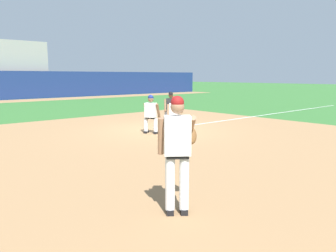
# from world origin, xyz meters

# --- Properties ---
(ground_plane) EXTENTS (160.00, 160.00, 0.00)m
(ground_plane) POSITION_xyz_m (0.00, 0.00, 0.00)
(ground_plane) COLOR #336B2D
(infield_dirt_patch) EXTENTS (18.00, 18.00, 0.01)m
(infield_dirt_patch) POSITION_xyz_m (-2.50, -3.21, 0.00)
(infield_dirt_patch) COLOR #9E754C
(infield_dirt_patch) RESTS_ON ground
(warning_track_strip) EXTENTS (48.00, 3.20, 0.01)m
(warning_track_strip) POSITION_xyz_m (0.00, 20.00, 0.00)
(warning_track_strip) COLOR #9E754C
(warning_track_strip) RESTS_ON ground
(foul_line_stripe) EXTENTS (16.55, 0.10, 0.00)m
(foul_line_stripe) POSITION_xyz_m (8.27, 0.00, 0.01)
(foul_line_stripe) COLOR white
(foul_line_stripe) RESTS_ON ground
(first_base_bag) EXTENTS (0.38, 0.38, 0.09)m
(first_base_bag) POSITION_xyz_m (0.00, 0.00, 0.04)
(first_base_bag) COLOR white
(first_base_bag) RESTS_ON ground
(baseball) EXTENTS (0.07, 0.07, 0.07)m
(baseball) POSITION_xyz_m (-2.85, -4.29, 0.04)
(baseball) COLOR white
(baseball) RESTS_ON ground
(pitcher) EXTENTS (0.85, 0.54, 1.86)m
(pitcher) POSITION_xyz_m (-4.97, -6.40, 1.06)
(pitcher) COLOR black
(pitcher) RESTS_ON ground
(first_baseman) EXTENTS (0.71, 1.09, 1.34)m
(first_baseman) POSITION_xyz_m (0.64, -0.20, 0.73)
(first_baseman) COLOR black
(first_baseman) RESTS_ON ground
(baserunner) EXTENTS (0.62, 0.67, 1.46)m
(baserunner) POSITION_xyz_m (-0.80, -0.44, 0.79)
(baserunner) COLOR black
(baserunner) RESTS_ON ground
(umpire) EXTENTS (0.68, 0.66, 1.46)m
(umpire) POSITION_xyz_m (1.40, 0.90, 0.79)
(umpire) COLOR black
(umpire) RESTS_ON ground
(outfield_wall) EXTENTS (48.00, 0.50, 2.60)m
(outfield_wall) POSITION_xyz_m (0.00, 22.00, 1.30)
(outfield_wall) COLOR navy
(outfield_wall) RESTS_ON ground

